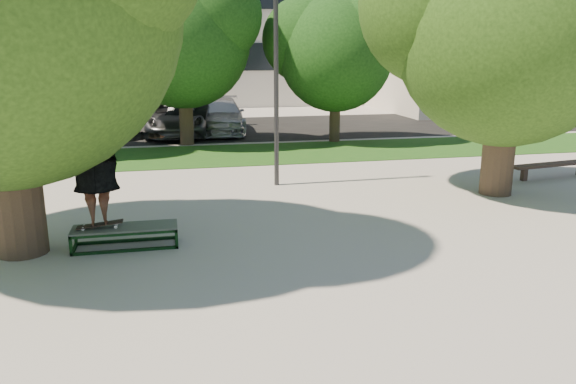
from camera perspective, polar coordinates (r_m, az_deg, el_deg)
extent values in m
plane|color=#A9A29B|center=(9.59, -1.31, -6.38)|extent=(120.00, 120.00, 0.00)
cube|color=#194D16|center=(18.82, -3.78, 3.88)|extent=(30.00, 4.00, 0.02)
cube|color=black|center=(25.10, -8.26, 6.35)|extent=(40.00, 8.00, 0.01)
cylinder|color=#38281E|center=(10.29, -26.17, 2.83)|extent=(0.84, 0.84, 3.20)
cylinder|color=#38281E|center=(14.22, 20.77, 5.72)|extent=(0.76, 0.76, 3.00)
sphere|color=#1E3E11|center=(14.10, 21.61, 14.91)|extent=(5.20, 5.20, 5.20)
sphere|color=#1E3E11|center=(14.16, 15.42, 18.01)|extent=(3.90, 3.90, 3.90)
cylinder|color=#38281E|center=(20.49, -25.92, 7.27)|extent=(0.44, 0.44, 2.80)
sphere|color=black|center=(20.40, -26.56, 13.00)|extent=(4.40, 4.40, 4.40)
sphere|color=black|center=(19.77, -24.25, 15.49)|extent=(3.08, 3.08, 3.08)
cylinder|color=#38281E|center=(20.91, -10.37, 8.84)|extent=(0.50, 0.50, 3.00)
sphere|color=black|center=(20.83, -10.65, 14.93)|extent=(4.80, 4.80, 4.80)
sphere|color=black|center=(21.57, -14.11, 16.31)|extent=(3.60, 3.60, 3.60)
sphere|color=black|center=(20.45, -7.55, 17.42)|extent=(3.36, 3.36, 3.36)
cylinder|color=#38281E|center=(21.34, 4.79, 8.58)|extent=(0.40, 0.40, 2.60)
sphere|color=black|center=(21.24, 4.90, 13.77)|extent=(4.20, 4.20, 4.20)
sphere|color=black|center=(21.57, 1.66, 15.21)|extent=(3.15, 3.15, 3.15)
sphere|color=black|center=(21.14, 7.83, 15.68)|extent=(2.94, 2.94, 2.94)
cylinder|color=#2D2D30|center=(14.08, -1.22, 12.69)|extent=(0.12, 0.12, 6.00)
cube|color=black|center=(33.76, -13.05, 13.22)|extent=(27.60, 0.12, 1.60)
cube|color=beige|center=(36.57, 21.09, 14.27)|extent=(15.00, 10.00, 8.00)
cube|color=#475147|center=(10.25, -16.24, -3.47)|extent=(1.80, 0.60, 0.03)
cylinder|color=white|center=(10.24, -20.10, -3.55)|extent=(0.06, 0.03, 0.06)
cylinder|color=white|center=(10.39, -19.99, -3.29)|extent=(0.06, 0.03, 0.06)
cylinder|color=white|center=(10.17, -17.09, -3.41)|extent=(0.06, 0.03, 0.06)
cylinder|color=white|center=(10.32, -17.02, -3.15)|extent=(0.06, 0.03, 0.06)
cube|color=black|center=(10.26, -18.57, -3.14)|extent=(0.78, 0.20, 0.10)
imported|color=brown|center=(10.03, -19.00, 2.14)|extent=(2.39, 0.81, 1.91)
cube|color=#4C382D|center=(16.18, 22.86, 1.69)|extent=(0.15, 0.15, 0.36)
cube|color=#4C382D|center=(16.83, 25.36, 2.57)|extent=(2.70, 0.75, 0.07)
imported|color=#B4B5BA|center=(25.82, -22.96, 7.17)|extent=(2.36, 4.38, 1.42)
imported|color=black|center=(23.92, -9.86, 7.71)|extent=(2.25, 4.77, 1.51)
imported|color=#5C5C61|center=(23.42, -11.42, 7.37)|extent=(2.34, 5.03, 1.39)
imported|color=#B8B8BE|center=(23.91, -6.91, 7.70)|extent=(2.35, 5.01, 1.41)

